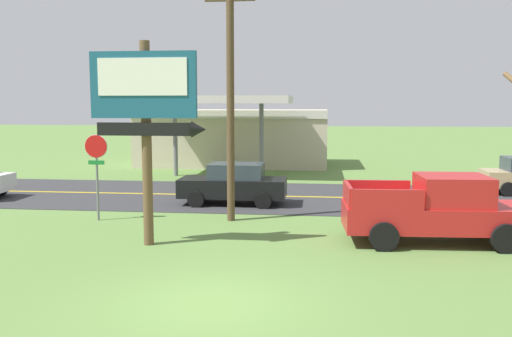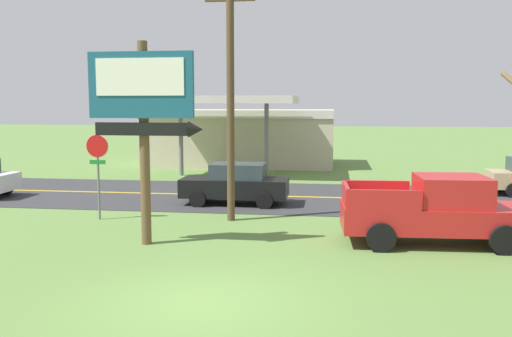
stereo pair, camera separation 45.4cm
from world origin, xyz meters
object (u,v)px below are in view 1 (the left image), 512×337
car_black_far_lane (234,184)px  gas_station (234,135)px  motel_sign (147,107)px  stop_sign (96,162)px  utility_pole (230,84)px  pickup_red_parked_on_lawn (438,210)px

car_black_far_lane → gas_station: bearing=98.9°
motel_sign → stop_sign: 4.60m
utility_pole → pickup_red_parked_on_lawn: bearing=-20.4°
utility_pole → pickup_red_parked_on_lawn: (6.38, -2.37, -3.67)m
stop_sign → utility_pole: utility_pole is taller
stop_sign → car_black_far_lane: size_ratio=0.70×
gas_station → car_black_far_lane: 14.27m
motel_sign → utility_pole: (1.73, 3.63, 0.75)m
gas_station → pickup_red_parked_on_lawn: bearing=-65.3°
stop_sign → car_black_far_lane: stop_sign is taller
motel_sign → car_black_far_lane: bearing=78.6°
utility_pole → car_black_far_lane: bearing=97.1°
stop_sign → gas_station: gas_station is taller
motel_sign → utility_pole: utility_pole is taller
gas_station → pickup_red_parked_on_lawn: gas_station is taller
stop_sign → pickup_red_parked_on_lawn: 11.13m
motel_sign → pickup_red_parked_on_lawn: (8.11, 1.26, -2.92)m
motel_sign → stop_sign: size_ratio=1.93×
gas_station → car_black_far_lane: (2.19, -14.05, -1.11)m
gas_station → car_black_far_lane: bearing=-81.1°
pickup_red_parked_on_lawn → car_black_far_lane: pickup_red_parked_on_lawn is taller
stop_sign → gas_station: bearing=83.6°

